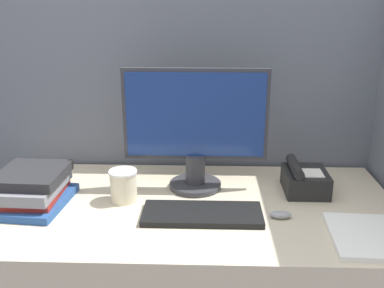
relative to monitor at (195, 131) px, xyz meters
The scene contains 8 objects.
cubicle_panel_rear 0.34m from the monitor, 93.91° to the left, with size 1.87×0.04×1.57m.
monitor is the anchor object (origin of this frame).
keyboard 0.32m from the monitor, 82.90° to the right, with size 0.40×0.16×0.02m.
mouse 0.43m from the monitor, 39.71° to the right, with size 0.07×0.04×0.02m.
coffee_cup 0.33m from the monitor, 153.46° to the right, with size 0.10×0.10×0.12m.
book_stack 0.61m from the monitor, 164.12° to the right, with size 0.26×0.30×0.12m.
desk_telephone 0.45m from the monitor, ahead, with size 0.16×0.18×0.12m.
paper_pile 0.69m from the monitor, 34.12° to the right, with size 0.25×0.28×0.02m.
Camera 1 is at (0.06, -1.06, 1.48)m, focal length 42.00 mm.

